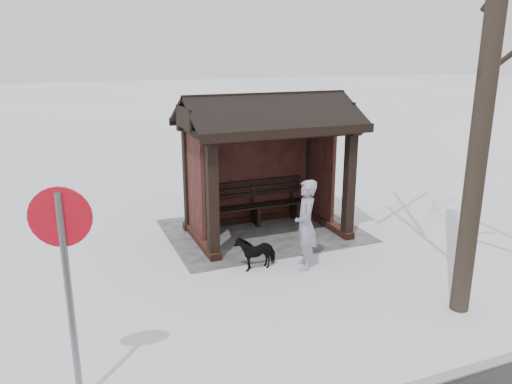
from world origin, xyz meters
TOP-DOWN VIEW (x-y plane):
  - ground at (0.00, 0.00)m, footprint 120.00×120.00m
  - kerb at (0.00, 5.50)m, footprint 120.00×0.15m
  - trampled_patch at (0.00, -0.20)m, footprint 4.20×3.20m
  - bus_shelter at (0.00, -0.16)m, footprint 3.60×2.40m
  - pedestrian at (0.04, 1.90)m, footprint 0.60×0.72m
  - dog at (0.88, 1.55)m, footprint 0.78×0.42m
  - road_sign at (4.16, 4.22)m, footprint 0.64×0.21m

SIDE VIEW (x-z plane):
  - ground at x=0.00m, z-range 0.00..0.00m
  - trampled_patch at x=0.00m, z-range 0.00..0.02m
  - kerb at x=0.00m, z-range -0.02..0.04m
  - dog at x=0.88m, z-range 0.00..0.63m
  - pedestrian at x=0.04m, z-range 0.00..1.69m
  - road_sign at x=4.16m, z-range 0.55..3.13m
  - bus_shelter at x=0.00m, z-range 0.62..3.71m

